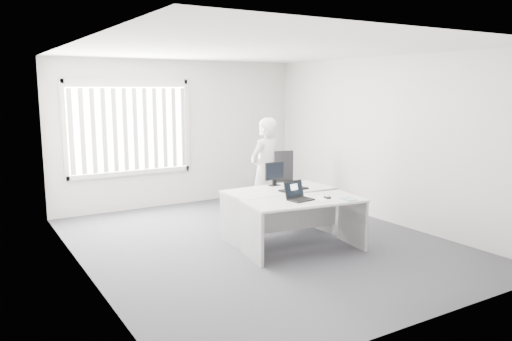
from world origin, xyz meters
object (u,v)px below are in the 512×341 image
desk_near (304,214)px  laptop (301,191)px  office_chair (284,192)px  monitor (274,174)px  desk_far (279,202)px  person (265,170)px

desk_near → laptop: bearing=-167.4°
office_chair → monitor: (-0.98, -1.15, 0.60)m
desk_far → monitor: bearing=69.1°
desk_near → person: bearing=83.8°
laptop → office_chair: bearing=53.5°
desk_near → office_chair: office_chair is taller
desk_near → monitor: (0.19, 1.05, 0.40)m
desk_near → person: size_ratio=0.97×
desk_far → office_chair: bearing=52.0°
desk_near → office_chair: size_ratio=1.58×
desk_far → person: size_ratio=0.93×
desk_far → laptop: (-0.16, -0.78, 0.33)m
office_chair → person: 1.07m
desk_near → monitor: 1.14m
office_chair → desk_near: bearing=-103.5°
desk_far → laptop: laptop is taller
desk_far → desk_near: bearing=-97.3°
office_chair → monitor: bearing=-115.9°
desk_near → desk_far: bearing=91.1°
office_chair → person: bearing=-131.1°
person → office_chair: bearing=-165.0°
monitor → desk_far: bearing=-117.3°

